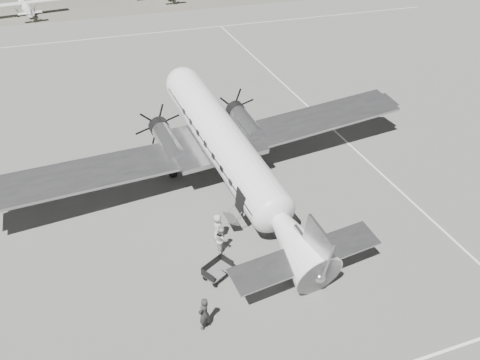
% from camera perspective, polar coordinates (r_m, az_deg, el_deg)
% --- Properties ---
extents(ground, '(260.00, 260.00, 0.00)m').
position_cam_1_polar(ground, '(31.12, -1.75, -3.19)').
color(ground, slate).
rests_on(ground, ground).
extents(taxi_line_right, '(0.15, 80.00, 0.01)m').
position_cam_1_polar(taxi_line_right, '(35.85, 16.84, 0.75)').
color(taxi_line_right, white).
rests_on(taxi_line_right, ground).
extents(taxi_line_horizon, '(90.00, 0.15, 0.01)m').
position_cam_1_polar(taxi_line_horizon, '(66.82, -12.70, 16.90)').
color(taxi_line_horizon, white).
rests_on(taxi_line_horizon, ground).
extents(dc3_airliner, '(34.17, 25.80, 6.02)m').
position_cam_1_polar(dc3_airliner, '(30.86, -1.22, 3.21)').
color(dc3_airliner, '#B6B7B9').
rests_on(dc3_airliner, ground).
extents(light_plane_left, '(12.17, 10.54, 2.23)m').
position_cam_1_polar(light_plane_left, '(80.41, -24.66, 18.46)').
color(light_plane_left, white).
rests_on(light_plane_left, ground).
extents(baggage_cart_near, '(2.03, 1.84, 0.94)m').
position_cam_1_polar(baggage_cart_near, '(25.96, -2.74, -11.00)').
color(baggage_cart_near, '#5C5C5C').
rests_on(baggage_cart_near, ground).
extents(ground_crew, '(0.85, 0.81, 1.96)m').
position_cam_1_polar(ground_crew, '(23.36, -4.41, -15.92)').
color(ground_crew, '#2A2A2A').
rests_on(ground_crew, ground).
extents(ramp_agent, '(0.69, 0.88, 1.77)m').
position_cam_1_polar(ramp_agent, '(27.20, -2.28, -7.25)').
color(ramp_agent, '#B8B8B6').
rests_on(ramp_agent, ground).
extents(passenger, '(0.77, 1.00, 1.83)m').
position_cam_1_polar(passenger, '(27.99, -2.74, -5.78)').
color(passenger, '#B1B1AE').
rests_on(passenger, ground).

